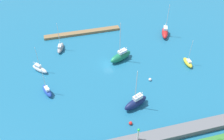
% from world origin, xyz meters
% --- Properties ---
extents(water, '(160.00, 160.00, 0.00)m').
position_xyz_m(water, '(0.00, 0.00, 0.00)').
color(water, '#1E668C').
rests_on(water, ground).
extents(pier_dock, '(26.62, 2.13, 0.84)m').
position_xyz_m(pier_dock, '(4.96, -18.49, 0.42)').
color(pier_dock, olive).
rests_on(pier_dock, ground).
extents(harbor_beacon, '(0.56, 0.56, 3.73)m').
position_xyz_m(harbor_beacon, '(0.19, 27.75, 3.74)').
color(harbor_beacon, silver).
rests_on(harbor_beacon, breakwater).
extents(sailboat_red_west_end, '(4.61, 7.17, 11.92)m').
position_xyz_m(sailboat_red_west_end, '(-22.81, -10.43, 1.25)').
color(sailboat_red_west_end, red).
rests_on(sailboat_red_west_end, water).
extents(sailboat_white_by_breakwater, '(4.91, 5.07, 8.75)m').
position_xyz_m(sailboat_white_by_breakwater, '(20.23, -1.95, 0.95)').
color(sailboat_white_by_breakwater, white).
rests_on(sailboat_white_by_breakwater, water).
extents(sailboat_gray_outer_mooring, '(3.21, 5.64, 9.73)m').
position_xyz_m(sailboat_gray_outer_mooring, '(13.34, -10.82, 0.88)').
color(sailboat_gray_outer_mooring, gray).
rests_on(sailboat_gray_outer_mooring, water).
extents(sailboat_yellow_off_beacon, '(1.74, 4.66, 8.72)m').
position_xyz_m(sailboat_yellow_off_beacon, '(-23.18, 6.02, 0.85)').
color(sailboat_yellow_off_beacon, yellow).
rests_on(sailboat_yellow_off_beacon, water).
extents(sailboat_blue_lone_south, '(3.13, 5.10, 9.56)m').
position_xyz_m(sailboat_blue_lone_south, '(18.59, 7.62, 1.02)').
color(sailboat_blue_lone_south, '#2347B2').
rests_on(sailboat_blue_lone_south, water).
extents(sailboat_green_along_channel, '(8.03, 5.44, 13.27)m').
position_xyz_m(sailboat_green_along_channel, '(-4.17, -1.14, 1.46)').
color(sailboat_green_along_channel, '#19724C').
rests_on(sailboat_green_along_channel, water).
extents(sailboat_navy_lone_north, '(7.13, 4.46, 12.14)m').
position_xyz_m(sailboat_navy_lone_north, '(-2.79, 17.62, 1.47)').
color(sailboat_navy_lone_north, '#141E4C').
rests_on(sailboat_navy_lone_north, water).
extents(mooring_buoy_red, '(0.87, 0.87, 0.87)m').
position_xyz_m(mooring_buoy_red, '(0.07, 22.59, 0.43)').
color(mooring_buoy_red, red).
rests_on(mooring_buoy_red, water).
extents(mooring_buoy_white, '(0.85, 0.85, 0.85)m').
position_xyz_m(mooring_buoy_white, '(-9.70, 9.76, 0.43)').
color(mooring_buoy_white, white).
rests_on(mooring_buoy_white, water).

